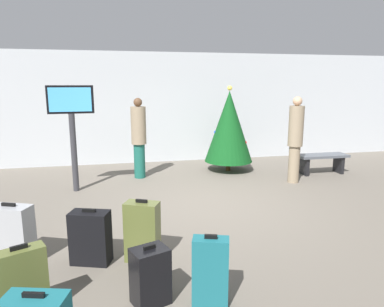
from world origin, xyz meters
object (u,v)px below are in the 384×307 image
object	(u,v)px
suitcase_1	(150,276)
suitcase_5	(142,232)
holiday_tree	(229,126)
traveller_1	(295,137)
suitcase_4	(91,237)
waiting_bench	(322,160)
suitcase_2	(23,284)
flight_info_kiosk	(72,118)
suitcase_3	(12,235)
traveller_0	(139,136)
suitcase_0	(210,271)

from	to	relation	value
suitcase_1	suitcase_5	xyz separation A→B (m)	(-0.01, 0.89, 0.09)
holiday_tree	traveller_1	xyz separation A→B (m)	(1.09, -1.34, -0.11)
traveller_1	suitcase_4	distance (m)	5.07
waiting_bench	suitcase_5	size ratio (longest dim) A/B	1.57
waiting_bench	suitcase_2	xyz separation A→B (m)	(-5.78, -4.25, -0.00)
waiting_bench	suitcase_1	distance (m)	6.28
suitcase_4	suitcase_5	distance (m)	0.63
suitcase_2	suitcase_4	xyz separation A→B (m)	(0.54, 0.94, -0.02)
flight_info_kiosk	suitcase_3	bearing A→B (deg)	-98.27
suitcase_5	traveller_1	bearing A→B (deg)	38.70
traveller_0	suitcase_0	bearing A→B (deg)	-85.88
holiday_tree	suitcase_0	distance (m)	5.60
suitcase_5	suitcase_2	bearing A→B (deg)	-143.64
flight_info_kiosk	suitcase_2	world-z (taller)	flight_info_kiosk
suitcase_0	suitcase_4	size ratio (longest dim) A/B	1.06
suitcase_4	suitcase_5	size ratio (longest dim) A/B	0.87
suitcase_1	suitcase_3	xyz separation A→B (m)	(-1.56, 1.15, 0.08)
suitcase_2	suitcase_5	world-z (taller)	suitcase_5
flight_info_kiosk	traveller_0	world-z (taller)	flight_info_kiosk
traveller_0	suitcase_1	size ratio (longest dim) A/B	2.98
suitcase_0	traveller_1	bearing A→B (deg)	52.54
flight_info_kiosk	suitcase_0	bearing A→B (deg)	-67.94
waiting_bench	traveller_1	xyz separation A→B (m)	(-1.05, -0.54, 0.67)
traveller_1	flight_info_kiosk	bearing A→B (deg)	175.65
traveller_1	suitcase_0	size ratio (longest dim) A/B	2.58
flight_info_kiosk	traveller_1	xyz separation A→B (m)	(4.69, -0.36, -0.48)
suitcase_0	suitcase_4	bearing A→B (deg)	137.67
waiting_bench	suitcase_2	size ratio (longest dim) A/B	1.70
suitcase_4	suitcase_2	bearing A→B (deg)	-120.04
waiting_bench	suitcase_3	bearing A→B (deg)	-153.05
flight_info_kiosk	waiting_bench	bearing A→B (deg)	1.84
flight_info_kiosk	traveller_1	distance (m)	4.73
suitcase_5	waiting_bench	bearing A→B (deg)	36.38
traveller_0	suitcase_4	distance (m)	4.05
traveller_1	suitcase_5	distance (m)	4.61
holiday_tree	suitcase_1	xyz separation A→B (m)	(-2.46, -5.08, -0.83)
waiting_bench	traveller_0	world-z (taller)	traveller_0
traveller_1	suitcase_3	size ratio (longest dim) A/B	2.45
suitcase_5	suitcase_1	bearing A→B (deg)	-89.44
holiday_tree	suitcase_0	bearing A→B (deg)	-109.84
suitcase_3	suitcase_5	size ratio (longest dim) A/B	0.98
suitcase_3	suitcase_5	xyz separation A→B (m)	(1.55, -0.26, 0.01)
traveller_0	suitcase_5	bearing A→B (deg)	-93.30
traveller_1	suitcase_1	world-z (taller)	traveller_1
holiday_tree	flight_info_kiosk	world-z (taller)	flight_info_kiosk
suitcase_2	suitcase_4	bearing A→B (deg)	59.96
suitcase_1	suitcase_5	size ratio (longest dim) A/B	0.78
flight_info_kiosk	traveller_0	distance (m)	1.64
traveller_1	suitcase_2	distance (m)	6.05
waiting_bench	suitcase_4	size ratio (longest dim) A/B	1.79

